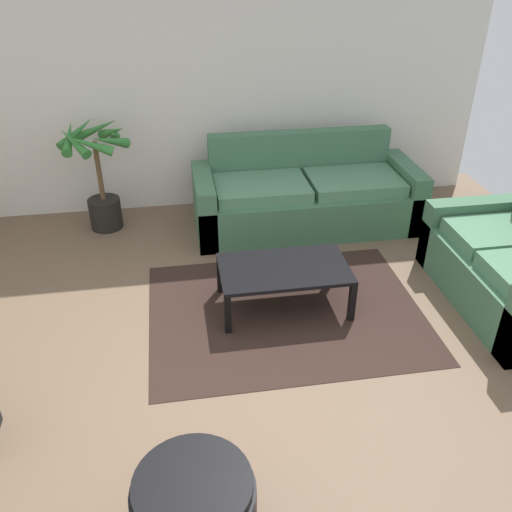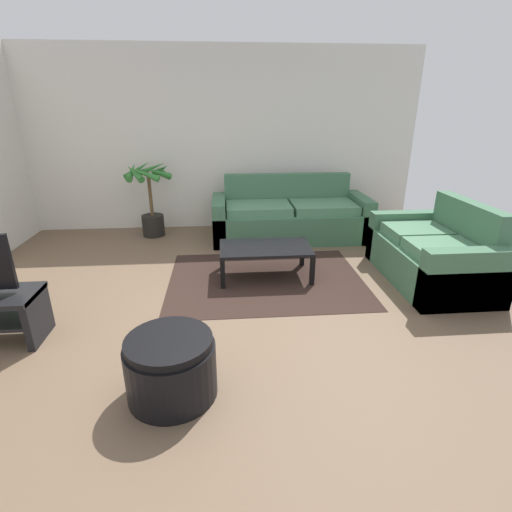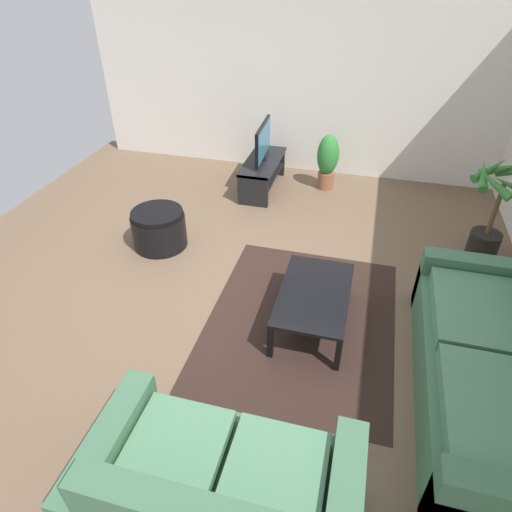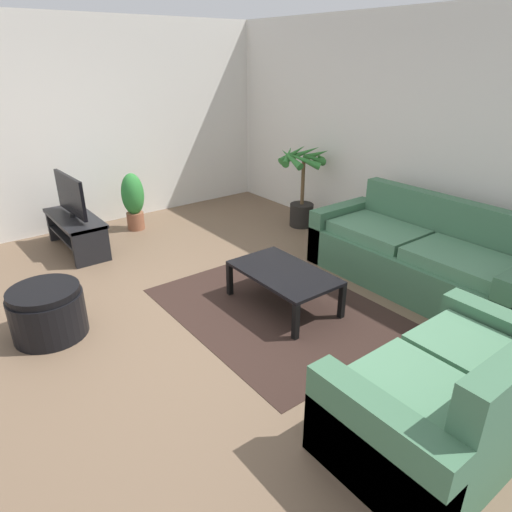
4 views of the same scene
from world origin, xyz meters
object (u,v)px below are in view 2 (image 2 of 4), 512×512
object	(u,v)px
couch_main	(290,218)
couch_loveseat	(433,255)
potted_palm	(150,198)
coffee_table	(265,250)
ottoman	(171,367)

from	to	relation	value
couch_main	couch_loveseat	bearing A→B (deg)	-50.55
potted_palm	coffee_table	bearing A→B (deg)	-47.00
couch_loveseat	couch_main	bearing A→B (deg)	129.45
coffee_table	potted_palm	distance (m)	2.28
couch_loveseat	coffee_table	xyz separation A→B (m)	(-1.87, 0.25, 0.03)
coffee_table	couch_main	bearing A→B (deg)	69.55
couch_main	coffee_table	bearing A→B (deg)	-110.45
couch_main	ottoman	distance (m)	3.57
coffee_table	ottoman	xyz separation A→B (m)	(-0.85, -1.91, -0.11)
couch_main	potted_palm	world-z (taller)	potted_palm
potted_palm	couch_loveseat	bearing A→B (deg)	-29.24
couch_main	ottoman	xyz separation A→B (m)	(-1.37, -3.30, -0.08)
coffee_table	potted_palm	world-z (taller)	potted_palm
couch_main	coffee_table	size ratio (longest dim) A/B	2.20
ottoman	coffee_table	bearing A→B (deg)	66.10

